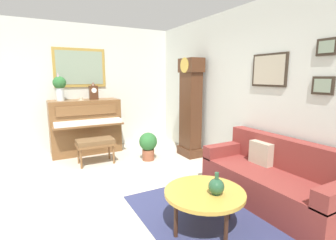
{
  "coord_description": "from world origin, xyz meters",
  "views": [
    {
      "loc": [
        3.33,
        -0.74,
        1.66
      ],
      "look_at": [
        -0.22,
        1.17,
        0.96
      ],
      "focal_mm": 26.72,
      "sensor_mm": 36.0,
      "label": 1
    }
  ],
  "objects": [
    {
      "name": "green_jug",
      "position": [
        1.4,
        0.88,
        0.52
      ],
      "size": [
        0.17,
        0.17,
        0.24
      ],
      "color": "#234C33",
      "rests_on": "coffee_table"
    },
    {
      "name": "wall_left",
      "position": [
        -2.6,
        0.0,
        1.41
      ],
      "size": [
        0.13,
        4.9,
        2.8
      ],
      "color": "silver",
      "rests_on": "ground_plane"
    },
    {
      "name": "couch",
      "position": [
        1.24,
        1.97,
        0.31
      ],
      "size": [
        1.9,
        0.8,
        0.84
      ],
      "color": "maroon",
      "rests_on": "ground_plane"
    },
    {
      "name": "potted_plant",
      "position": [
        -1.11,
        1.2,
        0.32
      ],
      "size": [
        0.36,
        0.36,
        0.56
      ],
      "color": "#935138",
      "rests_on": "ground_plane"
    },
    {
      "name": "grandfather_clock",
      "position": [
        -0.97,
        2.1,
        0.96
      ],
      "size": [
        0.52,
        0.34,
        2.03
      ],
      "color": "#4C2B19",
      "rests_on": "ground_plane"
    },
    {
      "name": "coffee_table",
      "position": [
        1.28,
        0.82,
        0.4
      ],
      "size": [
        0.88,
        0.88,
        0.43
      ],
      "color": "gold",
      "rests_on": "ground_plane"
    },
    {
      "name": "ground_plane",
      "position": [
        0.0,
        0.0,
        -0.05
      ],
      "size": [
        6.4,
        6.0,
        0.1
      ],
      "primitive_type": "cube",
      "color": "beige"
    },
    {
      "name": "piano",
      "position": [
        -2.23,
        0.21,
        0.59
      ],
      "size": [
        0.87,
        1.44,
        1.16
      ],
      "color": "brown",
      "rests_on": "ground_plane"
    },
    {
      "name": "wall_back",
      "position": [
        0.02,
        2.4,
        1.4
      ],
      "size": [
        5.3,
        0.13,
        2.8
      ],
      "color": "silver",
      "rests_on": "ground_plane"
    },
    {
      "name": "teacup",
      "position": [
        -2.14,
        0.13,
        1.19
      ],
      "size": [
        0.12,
        0.12,
        0.06
      ],
      "color": "beige",
      "rests_on": "piano"
    },
    {
      "name": "area_rug",
      "position": [
        1.22,
        1.0,
        0.0
      ],
      "size": [
        2.1,
        1.5,
        0.01
      ],
      "primitive_type": "cube",
      "color": "navy",
      "rests_on": "ground_plane"
    },
    {
      "name": "flower_vase",
      "position": [
        -2.23,
        -0.26,
        1.48
      ],
      "size": [
        0.26,
        0.26,
        0.58
      ],
      "color": "silver",
      "rests_on": "piano"
    },
    {
      "name": "piano_bench",
      "position": [
        -1.39,
        0.23,
        0.41
      ],
      "size": [
        0.42,
        0.7,
        0.48
      ],
      "color": "brown",
      "rests_on": "ground_plane"
    },
    {
      "name": "mantel_clock",
      "position": [
        -2.23,
        0.41,
        1.34
      ],
      "size": [
        0.13,
        0.18,
        0.38
      ],
      "color": "#4C2B19",
      "rests_on": "piano"
    }
  ]
}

